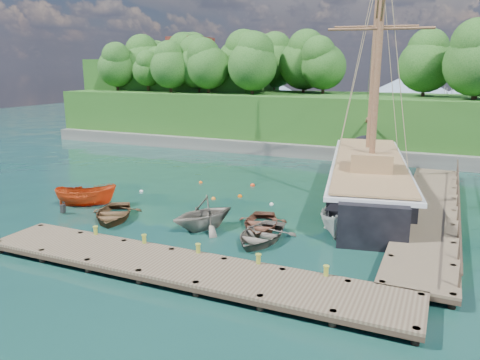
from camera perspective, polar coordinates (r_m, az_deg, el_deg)
The scene contains 23 objects.
ground at distance 27.27m, azimuth -3.55°, elevation -5.62°, with size 160.00×160.00×0.00m, color #103128.
dock_near at distance 20.93m, azimuth -7.00°, elevation -10.56°, with size 20.00×3.20×1.10m.
dock_east at distance 30.99m, azimuth 22.17°, elevation -3.42°, with size 3.20×24.00×1.10m.
bollard_0 at distance 25.49m, azimuth -17.07°, elevation -7.63°, with size 0.26×0.26×0.45m, color olive.
bollard_1 at distance 23.72m, azimuth -11.51°, elevation -8.90°, with size 0.26×0.26×0.45m, color olive.
bollard_2 at distance 22.21m, azimuth -5.08°, elevation -10.26°, with size 0.26×0.26×0.45m, color olive.
bollard_3 at distance 21.03m, azimuth 2.24°, elevation -11.64°, with size 0.26×0.26×0.45m, color olive.
bollard_4 at distance 20.23m, azimuth 10.35°, elevation -12.94°, with size 0.26×0.26×0.45m, color olive.
rowboat_0 at distance 29.47m, azimuth -15.19°, elevation -4.61°, with size 3.09×4.32×0.90m, color #4F3620.
rowboat_1 at distance 26.90m, azimuth -4.50°, elevation -5.92°, with size 3.35×3.88×2.05m, color #6C665B.
rowboat_2 at distance 26.83m, azimuth 2.49°, elevation -5.94°, with size 2.90×4.06×0.84m, color brown.
rowboat_3 at distance 25.04m, azimuth 2.48°, elevation -7.39°, with size 3.09×4.33×0.90m, color #5A544B.
motorboat_orange at distance 32.75m, azimuth -18.16°, elevation -2.99°, with size 1.51×4.02×1.55m, color #C33E13.
cabin_boat_white at distance 26.81m, azimuth 11.94°, elevation -6.25°, with size 1.81×4.81×1.86m, color silver.
schooner at distance 34.41m, azimuth 15.31°, elevation -0.07°, with size 8.58×27.49×20.29m.
mooring_buoy_0 at distance 35.34m, azimuth -11.94°, elevation -1.41°, with size 0.28×0.28×0.28m, color silver.
mooring_buoy_1 at distance 32.70m, azimuth -3.24°, elevation -2.34°, with size 0.30×0.30×0.30m, color orange.
mooring_buoy_2 at distance 33.25m, azimuth -0.01°, elevation -2.05°, with size 0.31×0.31×0.31m, color #EA5700.
mooring_buoy_3 at distance 31.41m, azimuth 3.86°, elevation -3.02°, with size 0.28×0.28×0.28m, color silver.
mooring_buoy_4 at distance 37.33m, azimuth -4.82°, elevation -0.36°, with size 0.29×0.29×0.29m, color #ED540A.
mooring_buoy_5 at distance 36.28m, azimuth 1.54°, elevation -0.72°, with size 0.36×0.36×0.36m, color red.
headland at distance 59.70m, azimuth -0.63°, elevation 10.29°, with size 51.00×19.31×12.90m.
distant_ridge at distance 93.22m, azimuth 19.60°, elevation 9.97°, with size 117.00×40.00×10.00m.
Camera 1 is at (12.02, -22.79, 8.96)m, focal length 35.00 mm.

